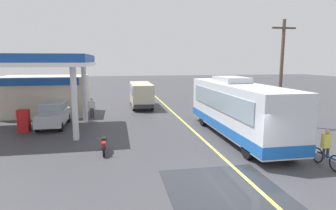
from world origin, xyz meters
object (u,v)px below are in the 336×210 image
(cyclist_on_shoulder, at_px, (326,150))
(coach_bus_main, at_px, (237,110))
(car_at_pump, at_px, (54,113))
(motorcycle_parked_forecourt, at_px, (104,144))
(minibus_opposing_lane, at_px, (141,93))
(pedestrian_near_pump, at_px, (92,107))

(cyclist_on_shoulder, bearing_deg, coach_bus_main, 108.85)
(car_at_pump, relative_size, cyclist_on_shoulder, 2.31)
(coach_bus_main, bearing_deg, cyclist_on_shoulder, -71.15)
(car_at_pump, bearing_deg, cyclist_on_shoulder, -37.39)
(coach_bus_main, relative_size, motorcycle_parked_forecourt, 6.13)
(minibus_opposing_lane, xyz_separation_m, motorcycle_parked_forecourt, (-3.14, -14.10, -1.03))
(coach_bus_main, distance_m, cyclist_on_shoulder, 5.83)
(cyclist_on_shoulder, height_order, motorcycle_parked_forecourt, cyclist_on_shoulder)
(cyclist_on_shoulder, bearing_deg, minibus_opposing_lane, 110.56)
(coach_bus_main, xyz_separation_m, car_at_pump, (-11.79, 4.99, -0.71))
(motorcycle_parked_forecourt, relative_size, pedestrian_near_pump, 1.08)
(pedestrian_near_pump, bearing_deg, car_at_pump, -131.96)
(motorcycle_parked_forecourt, xyz_separation_m, pedestrian_near_pump, (-1.36, 9.39, 0.49))
(minibus_opposing_lane, height_order, cyclist_on_shoulder, minibus_opposing_lane)
(car_at_pump, height_order, motorcycle_parked_forecourt, car_at_pump)
(motorcycle_parked_forecourt, bearing_deg, minibus_opposing_lane, 77.45)
(cyclist_on_shoulder, relative_size, pedestrian_near_pump, 1.10)
(car_at_pump, distance_m, motorcycle_parked_forecourt, 7.70)
(minibus_opposing_lane, distance_m, pedestrian_near_pump, 6.54)
(minibus_opposing_lane, height_order, pedestrian_near_pump, minibus_opposing_lane)
(motorcycle_parked_forecourt, bearing_deg, car_at_pump, 119.73)
(car_at_pump, xyz_separation_m, pedestrian_near_pump, (2.45, 2.72, -0.08))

